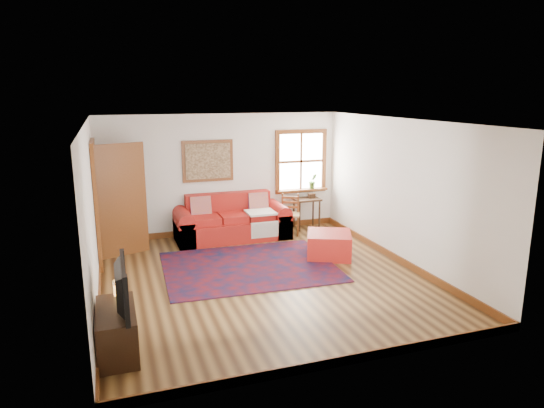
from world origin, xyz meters
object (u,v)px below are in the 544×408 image
object	(u,v)px
red_ottoman	(329,245)
media_cabinet	(117,331)
red_leather_sofa	(232,224)
side_table	(307,204)
ladder_back_chair	(290,213)

from	to	relation	value
red_ottoman	media_cabinet	world-z (taller)	media_cabinet
red_ottoman	red_leather_sofa	bearing A→B (deg)	153.14
red_leather_sofa	media_cabinet	distance (m)	4.60
red_leather_sofa	red_ottoman	size ratio (longest dim) A/B	2.95
red_ottoman	side_table	size ratio (longest dim) A/B	1.15
red_leather_sofa	ladder_back_chair	world-z (taller)	red_leather_sofa
red_leather_sofa	media_cabinet	bearing A→B (deg)	-120.68
ladder_back_chair	side_table	bearing A→B (deg)	26.97
ladder_back_chair	red_leather_sofa	bearing A→B (deg)	175.91
red_leather_sofa	side_table	distance (m)	1.74
red_ottoman	side_table	distance (m)	1.91
red_leather_sofa	red_ottoman	bearing A→B (deg)	-50.74
red_leather_sofa	media_cabinet	world-z (taller)	red_leather_sofa
side_table	media_cabinet	world-z (taller)	side_table
red_leather_sofa	ladder_back_chair	xyz separation A→B (m)	(1.24, -0.09, 0.15)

